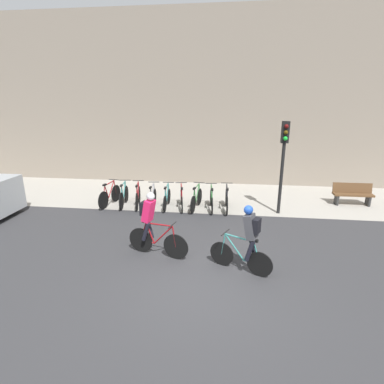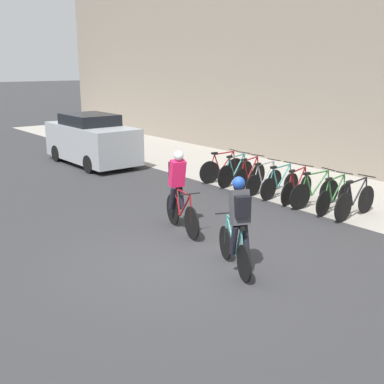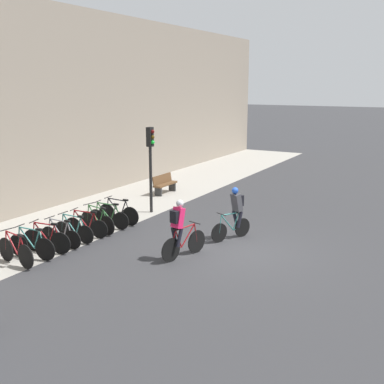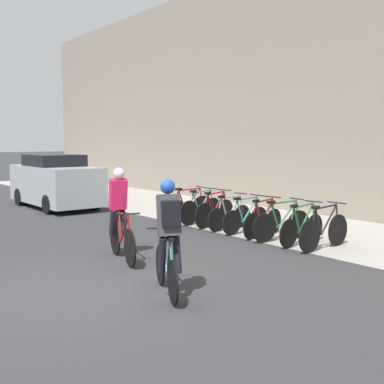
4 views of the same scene
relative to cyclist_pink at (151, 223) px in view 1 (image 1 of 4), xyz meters
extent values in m
plane|color=#333335|center=(1.47, -1.20, -0.95)|extent=(200.00, 200.00, 0.00)
cube|color=#A39E93|center=(1.47, 5.55, -0.94)|extent=(44.00, 4.50, 0.01)
cube|color=gray|center=(1.47, 8.10, 3.20)|extent=(44.00, 0.60, 8.29)
cylinder|color=black|center=(0.69, -0.18, -0.59)|extent=(0.70, 0.22, 0.72)
cylinder|color=black|center=(-0.36, 0.09, -0.59)|extent=(0.70, 0.22, 0.72)
cylinder|color=maroon|center=(0.33, -0.09, -0.31)|extent=(0.58, 0.19, 0.63)
cylinder|color=maroon|center=(-0.05, 0.01, -0.32)|extent=(0.28, 0.11, 0.58)
cylinder|color=maroon|center=(0.22, -0.06, -0.02)|extent=(0.79, 0.25, 0.07)
cylinder|color=maroon|center=(-0.15, 0.04, -0.60)|extent=(0.43, 0.14, 0.05)
cylinder|color=maroon|center=(-0.26, 0.07, -0.31)|extent=(0.23, 0.09, 0.56)
cylinder|color=maroon|center=(0.65, -0.17, -0.30)|extent=(0.13, 0.07, 0.59)
cylinder|color=black|center=(0.61, -0.16, 0.03)|extent=(0.15, 0.45, 0.03)
cube|color=black|center=(-0.17, 0.04, 0.00)|extent=(0.21, 0.13, 0.06)
cube|color=#EA1E56|center=(-0.07, 0.02, 0.33)|extent=(0.39, 0.39, 0.63)
sphere|color=silver|center=(0.01, 0.00, 0.74)|extent=(0.27, 0.27, 0.22)
cylinder|color=black|center=(-0.15, -0.07, -0.24)|extent=(0.29, 0.18, 0.56)
cylinder|color=black|center=(-0.09, 0.14, -0.24)|extent=(0.26, 0.17, 0.56)
cube|color=black|center=(-0.21, 0.06, 0.38)|extent=(0.20, 0.29, 0.36)
cylinder|color=black|center=(1.92, -0.35, -0.62)|extent=(0.60, 0.30, 0.64)
cylinder|color=black|center=(2.85, -0.77, -0.62)|extent=(0.60, 0.30, 0.64)
cylinder|color=teal|center=(2.23, -0.50, -0.34)|extent=(0.53, 0.27, 0.62)
cylinder|color=teal|center=(2.58, -0.65, -0.36)|extent=(0.25, 0.14, 0.58)
cylinder|color=teal|center=(2.34, -0.54, -0.06)|extent=(0.70, 0.35, 0.07)
cylinder|color=teal|center=(2.66, -0.69, -0.63)|extent=(0.38, 0.20, 0.05)
cylinder|color=teal|center=(2.76, -0.74, -0.35)|extent=(0.21, 0.12, 0.56)
cylinder|color=teal|center=(1.96, -0.37, -0.33)|extent=(0.12, 0.08, 0.58)
cylinder|color=black|center=(1.99, -0.39, 0.00)|extent=(0.22, 0.43, 0.03)
cube|color=black|center=(2.68, -0.70, -0.03)|extent=(0.22, 0.16, 0.06)
cube|color=#3D3D42|center=(2.59, -0.66, 0.30)|extent=(0.42, 0.42, 0.63)
sphere|color=#1E47AD|center=(2.51, -0.62, 0.71)|extent=(0.29, 0.29, 0.22)
cylinder|color=black|center=(2.68, -0.58, -0.28)|extent=(0.30, 0.21, 0.56)
cylinder|color=black|center=(2.59, -0.78, -0.28)|extent=(0.26, 0.20, 0.56)
cube|color=black|center=(2.71, -0.71, 0.35)|extent=(0.23, 0.29, 0.36)
cylinder|color=black|center=(-2.67, 4.32, -0.59)|extent=(0.14, 0.71, 0.71)
cylinder|color=black|center=(-2.81, 3.35, -0.59)|extent=(0.14, 0.71, 0.71)
cylinder|color=maroon|center=(-2.72, 3.99, -0.31)|extent=(0.12, 0.54, 0.62)
cylinder|color=maroon|center=(-2.77, 3.63, -0.32)|extent=(0.08, 0.26, 0.58)
cylinder|color=maroon|center=(-2.73, 3.88, -0.02)|extent=(0.15, 0.73, 0.07)
cylinder|color=maroon|center=(-2.78, 3.54, -0.60)|extent=(0.09, 0.40, 0.05)
cylinder|color=maroon|center=(-2.80, 3.44, -0.31)|extent=(0.06, 0.21, 0.56)
cylinder|color=maroon|center=(-2.67, 4.28, -0.30)|extent=(0.05, 0.12, 0.58)
cylinder|color=black|center=(-2.68, 4.24, 0.03)|extent=(0.46, 0.10, 0.03)
cube|color=black|center=(-2.79, 3.52, 0.00)|extent=(0.11, 0.21, 0.06)
cylinder|color=black|center=(-2.21, 4.32, -0.60)|extent=(0.12, 0.69, 0.70)
cylinder|color=black|center=(-2.08, 3.35, -0.60)|extent=(0.12, 0.69, 0.70)
cylinder|color=teal|center=(-2.17, 3.99, -0.32)|extent=(0.11, 0.54, 0.62)
cylinder|color=teal|center=(-2.12, 3.63, -0.33)|extent=(0.07, 0.26, 0.58)
cylinder|color=teal|center=(-2.15, 3.88, -0.03)|extent=(0.13, 0.72, 0.07)
cylinder|color=teal|center=(-2.11, 3.54, -0.61)|extent=(0.08, 0.39, 0.05)
cylinder|color=teal|center=(-2.10, 3.44, -0.32)|extent=(0.06, 0.21, 0.56)
cylinder|color=teal|center=(-2.20, 4.28, -0.31)|extent=(0.05, 0.12, 0.58)
cylinder|color=black|center=(-2.20, 4.24, 0.02)|extent=(0.46, 0.09, 0.03)
cube|color=black|center=(-2.11, 3.52, -0.01)|extent=(0.10, 0.21, 0.06)
cylinder|color=black|center=(-1.65, 4.31, -0.60)|extent=(0.17, 0.69, 0.70)
cylinder|color=black|center=(-1.46, 3.36, -0.60)|extent=(0.17, 0.69, 0.70)
cylinder|color=maroon|center=(-1.58, 3.99, -0.32)|extent=(0.14, 0.53, 0.62)
cylinder|color=maroon|center=(-1.51, 3.63, -0.33)|extent=(0.09, 0.25, 0.58)
cylinder|color=maroon|center=(-1.56, 3.88, -0.03)|extent=(0.18, 0.72, 0.07)
cylinder|color=maroon|center=(-1.50, 3.55, -0.61)|extent=(0.11, 0.39, 0.05)
cylinder|color=maroon|center=(-1.47, 3.44, -0.32)|extent=(0.07, 0.21, 0.56)
cylinder|color=maroon|center=(-1.64, 4.27, -0.31)|extent=(0.06, 0.12, 0.58)
cylinder|color=black|center=(-1.63, 4.23, 0.02)|extent=(0.46, 0.12, 0.03)
cube|color=black|center=(-1.49, 3.53, -0.01)|extent=(0.12, 0.21, 0.06)
cylinder|color=black|center=(-0.99, 4.32, -0.64)|extent=(0.07, 0.62, 0.61)
cylinder|color=black|center=(-0.93, 3.35, -0.64)|extent=(0.07, 0.62, 0.61)
cylinder|color=#99999E|center=(-0.97, 3.99, -0.36)|extent=(0.07, 0.53, 0.62)
cylinder|color=#99999E|center=(-0.95, 3.63, -0.37)|extent=(0.06, 0.25, 0.58)
cylinder|color=#99999E|center=(-0.96, 3.88, -0.07)|extent=(0.08, 0.72, 0.07)
cylinder|color=#99999E|center=(-0.94, 3.54, -0.65)|extent=(0.06, 0.39, 0.05)
cylinder|color=#99999E|center=(-0.94, 3.44, -0.36)|extent=(0.04, 0.21, 0.56)
cylinder|color=#99999E|center=(-0.99, 4.28, -0.35)|extent=(0.04, 0.11, 0.58)
cylinder|color=black|center=(-0.98, 4.24, -0.02)|extent=(0.46, 0.06, 0.03)
cube|color=black|center=(-0.94, 3.52, -0.05)|extent=(0.09, 0.20, 0.06)
cylinder|color=black|center=(-0.38, 4.33, -0.63)|extent=(0.06, 0.63, 0.63)
cylinder|color=black|center=(-0.35, 3.34, -0.63)|extent=(0.06, 0.63, 0.63)
cylinder|color=teal|center=(-0.37, 3.99, -0.35)|extent=(0.06, 0.55, 0.62)
cylinder|color=teal|center=(-0.36, 3.62, -0.37)|extent=(0.05, 0.26, 0.58)
cylinder|color=teal|center=(-0.37, 3.88, -0.07)|extent=(0.07, 0.74, 0.07)
cylinder|color=teal|center=(-0.36, 3.53, -0.64)|extent=(0.05, 0.40, 0.05)
cylinder|color=teal|center=(-0.35, 3.43, -0.36)|extent=(0.04, 0.21, 0.56)
cylinder|color=teal|center=(-0.38, 4.29, -0.34)|extent=(0.04, 0.12, 0.58)
cylinder|color=black|center=(-0.38, 4.25, -0.01)|extent=(0.46, 0.04, 0.03)
cube|color=black|center=(-0.36, 3.51, -0.04)|extent=(0.09, 0.20, 0.06)
cylinder|color=black|center=(0.13, 4.33, -0.63)|extent=(0.15, 0.63, 0.63)
cylinder|color=black|center=(0.32, 3.34, -0.63)|extent=(0.15, 0.63, 0.63)
cylinder|color=maroon|center=(0.20, 3.99, -0.35)|extent=(0.14, 0.55, 0.62)
cylinder|color=maroon|center=(0.27, 3.62, -0.36)|extent=(0.09, 0.26, 0.58)
cylinder|color=maroon|center=(0.22, 3.88, -0.06)|extent=(0.18, 0.75, 0.07)
cylinder|color=maroon|center=(0.28, 3.53, -0.64)|extent=(0.11, 0.41, 0.05)
cylinder|color=maroon|center=(0.31, 3.43, -0.35)|extent=(0.07, 0.21, 0.56)
cylinder|color=maroon|center=(0.14, 4.29, -0.34)|extent=(0.06, 0.12, 0.58)
cylinder|color=black|center=(0.15, 4.25, -0.01)|extent=(0.46, 0.11, 0.03)
cube|color=black|center=(0.29, 3.51, -0.04)|extent=(0.12, 0.21, 0.06)
cylinder|color=black|center=(0.90, 4.34, -0.61)|extent=(0.13, 0.67, 0.68)
cylinder|color=black|center=(0.74, 3.32, -0.61)|extent=(0.13, 0.67, 0.68)
cylinder|color=#2D6B33|center=(0.84, 4.00, -0.33)|extent=(0.12, 0.56, 0.62)
cylinder|color=#2D6B33|center=(0.79, 3.62, -0.34)|extent=(0.08, 0.27, 0.58)
cylinder|color=#2D6B33|center=(0.83, 3.88, -0.04)|extent=(0.15, 0.76, 0.07)
cylinder|color=#2D6B33|center=(0.77, 3.53, -0.62)|extent=(0.09, 0.41, 0.05)
cylinder|color=#2D6B33|center=(0.76, 3.42, -0.33)|extent=(0.06, 0.22, 0.56)
cylinder|color=#2D6B33|center=(0.89, 4.30, -0.32)|extent=(0.05, 0.12, 0.59)
cylinder|color=black|center=(0.88, 4.26, 0.01)|extent=(0.46, 0.10, 0.03)
cube|color=black|center=(0.77, 3.51, -0.02)|extent=(0.11, 0.21, 0.06)
cylinder|color=black|center=(1.36, 4.35, -0.62)|extent=(0.10, 0.64, 0.64)
cylinder|color=black|center=(1.47, 3.31, -0.62)|extent=(0.10, 0.64, 0.64)
cylinder|color=#2D6B33|center=(1.40, 4.00, -0.34)|extent=(0.10, 0.58, 0.62)
cylinder|color=#2D6B33|center=(1.44, 3.61, -0.36)|extent=(0.07, 0.27, 0.58)
cylinder|color=#2D6B33|center=(1.41, 3.88, -0.06)|extent=(0.12, 0.78, 0.07)
cylinder|color=#2D6B33|center=(1.45, 3.52, -0.63)|extent=(0.08, 0.42, 0.05)
cylinder|color=#2D6B33|center=(1.46, 3.41, -0.35)|extent=(0.06, 0.22, 0.56)
cylinder|color=#2D6B33|center=(1.36, 4.31, -0.33)|extent=(0.05, 0.12, 0.59)
cylinder|color=black|center=(1.37, 4.27, 0.00)|extent=(0.46, 0.08, 0.03)
cube|color=black|center=(1.45, 3.50, -0.03)|extent=(0.10, 0.21, 0.06)
cylinder|color=black|center=(1.98, 4.36, -0.59)|extent=(0.07, 0.71, 0.71)
cylinder|color=black|center=(2.03, 3.31, -0.59)|extent=(0.07, 0.71, 0.71)
cylinder|color=black|center=(2.00, 4.00, -0.31)|extent=(0.07, 0.58, 0.62)
cylinder|color=black|center=(2.02, 3.61, -0.33)|extent=(0.05, 0.27, 0.58)
cylinder|color=black|center=(2.00, 3.89, -0.03)|extent=(0.08, 0.78, 0.07)
cylinder|color=black|center=(2.02, 3.52, -0.60)|extent=(0.05, 0.42, 0.05)
cylinder|color=black|center=(2.03, 3.40, -0.32)|extent=(0.04, 0.22, 0.56)
cylinder|color=black|center=(1.98, 4.32, -0.30)|extent=(0.04, 0.12, 0.59)
cylinder|color=black|center=(1.99, 4.27, 0.03)|extent=(0.46, 0.05, 0.03)
cube|color=black|center=(2.02, 3.50, 0.00)|extent=(0.09, 0.20, 0.06)
cylinder|color=black|center=(3.98, 3.71, 0.77)|extent=(0.12, 0.12, 3.43)
cube|color=black|center=(3.98, 3.71, 2.10)|extent=(0.26, 0.20, 0.76)
sphere|color=#590C0C|center=(3.98, 3.58, 2.31)|extent=(0.15, 0.15, 0.15)
sphere|color=#4C380A|center=(3.98, 3.58, 2.10)|extent=(0.15, 0.15, 0.15)
sphere|color=green|center=(3.98, 3.58, 1.90)|extent=(0.15, 0.15, 0.15)
cube|color=brown|center=(7.12, 5.03, -0.50)|extent=(1.54, 0.40, 0.08)
cube|color=brown|center=(7.12, 5.21, -0.26)|extent=(1.54, 0.12, 0.40)
cube|color=#2D2D2D|center=(6.51, 5.03, -0.72)|extent=(0.08, 0.36, 0.45)
cube|color=#2D2D2D|center=(7.74, 5.03, -0.72)|extent=(0.08, 0.36, 0.45)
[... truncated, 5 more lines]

